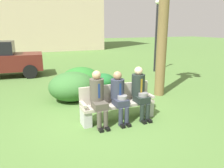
% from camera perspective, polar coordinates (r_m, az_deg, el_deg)
% --- Properties ---
extents(ground_plane, '(80.00, 80.00, 0.00)m').
position_cam_1_polar(ground_plane, '(5.66, -2.13, -9.31)').
color(ground_plane, '#517837').
extents(park_bench, '(1.90, 0.44, 0.90)m').
position_cam_1_polar(park_bench, '(5.55, 1.39, -5.11)').
color(park_bench, '#B7AD9E').
rests_on(park_bench, ground).
extents(seated_man_left, '(0.34, 0.72, 1.32)m').
position_cam_1_polar(seated_man_left, '(5.15, -3.70, -3.03)').
color(seated_man_left, '#4C473D').
rests_on(seated_man_left, ground).
extents(seated_man_middle, '(0.34, 0.72, 1.26)m').
position_cam_1_polar(seated_man_middle, '(5.34, 1.89, -2.72)').
color(seated_man_middle, '#2D3342').
rests_on(seated_man_middle, ground).
extents(seated_man_right, '(0.34, 0.72, 1.33)m').
position_cam_1_polar(seated_man_right, '(5.60, 7.33, -1.63)').
color(seated_man_right, '#1E2823').
rests_on(seated_man_right, ground).
extents(shrub_near_bench, '(0.89, 0.81, 0.55)m').
position_cam_1_polar(shrub_near_bench, '(8.52, -2.32, 0.93)').
color(shrub_near_bench, '#216C2F').
rests_on(shrub_near_bench, ground).
extents(shrub_mid_lawn, '(1.49, 1.37, 0.93)m').
position_cam_1_polar(shrub_mid_lawn, '(7.06, -10.44, -0.63)').
color(shrub_mid_lawn, '#376A30').
rests_on(shrub_mid_lawn, ground).
extents(shrub_far_lawn, '(1.42, 1.30, 0.89)m').
position_cam_1_polar(shrub_far_lawn, '(8.10, -8.20, 1.28)').
color(shrub_far_lawn, '#2D782B').
rests_on(shrub_far_lawn, ground).
extents(street_lamp, '(0.24, 0.24, 3.65)m').
position_cam_1_polar(street_lamp, '(11.72, 11.59, 14.06)').
color(street_lamp, black).
rests_on(street_lamp, ground).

